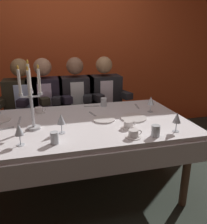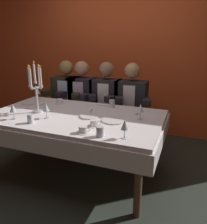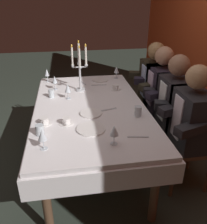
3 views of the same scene
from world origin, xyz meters
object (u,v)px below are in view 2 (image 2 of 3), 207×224
Objects in this scene: candelabra at (36,89)px; water_tumbler_1 at (112,104)px; dining_table at (75,125)px; dinner_plate_0 at (114,120)px; coffee_cup_0 at (83,130)px; water_tumbler_2 at (30,119)px; seated_diner_2 at (107,97)px; coffee_cup_2 at (60,101)px; seated_diner_0 at (68,94)px; wine_glass_5 at (13,108)px; seated_diner_1 at (83,95)px; water_tumbler_0 at (100,132)px; dinner_plate_2 at (30,103)px; dinner_plate_1 at (90,116)px; wine_glass_2 at (46,108)px; wine_glass_0 at (140,109)px; wine_glass_1 at (37,91)px; wine_glass_3 at (125,125)px; seated_diner_3 at (131,100)px; coffee_cup_1 at (94,123)px.

candelabra is 5.99× the size of water_tumbler_1.
dinner_plate_0 is (0.47, -0.04, 0.13)m from dining_table.
coffee_cup_0 is (-0.16, -0.39, 0.02)m from dinner_plate_0.
seated_diner_2 reaches higher than water_tumbler_2.
water_tumbler_2 is 0.75m from coffee_cup_2.
seated_diner_0 is 0.64m from seated_diner_2.
seated_diner_2 is at bearing 65.31° from wine_glass_5.
candelabra is at bearing -96.26° from seated_diner_1.
seated_diner_2 reaches higher than water_tumbler_0.
dinner_plate_2 is 0.77m from water_tumbler_2.
dinner_plate_1 is 0.17× the size of seated_diner_2.
seated_diner_0 reaches higher than wine_glass_2.
water_tumbler_2 is at bearing -140.73° from dinner_plate_1.
dinner_plate_1 is at bearing -167.46° from wine_glass_0.
wine_glass_1 is at bearing 159.36° from dinner_plate_0.
candelabra is 1.10m from seated_diner_2.
coffee_cup_0 reaches higher than dinner_plate_2.
dinner_plate_2 is at bearing 139.52° from candelabra.
coffee_cup_0 is (1.12, -0.87, -0.09)m from wine_glass_1.
seated_diner_1 reaches higher than coffee_cup_0.
wine_glass_3 is at bearing -38.67° from dinner_plate_1.
coffee_cup_1 is at bearing -93.79° from seated_diner_3.
candelabra is 3.50× the size of wine_glass_0.
wine_glass_2 is at bearing -119.96° from seated_diner_3.
wine_glass_3 reaches higher than dinner_plate_1.
dinner_plate_0 is 0.72m from wine_glass_2.
candelabra is (-0.44, -0.06, 0.39)m from dining_table.
dinner_plate_0 is at bearing -68.76° from water_tumbler_1.
seated_diner_2 reaches higher than wine_glass_0.
wine_glass_3 is at bearing -78.05° from seated_diner_3.
wine_glass_0 is 0.13× the size of seated_diner_2.
dining_table is at bearing 44.27° from wine_glass_2.
seated_diner_1 is at bearing 180.00° from seated_diner_2.
seated_diner_0 is at bearing 149.05° from wine_glass_0.
dining_table is at bearing -171.41° from wine_glass_0.
coffee_cup_1 is (-0.35, 0.17, -0.09)m from wine_glass_3.
dinner_plate_1 is 1.04m from seated_diner_1.
wine_glass_5 is (-1.21, 0.06, -0.00)m from wine_glass_3.
wine_glass_5 reaches higher than water_tumbler_2.
coffee_cup_0 is (0.53, -0.22, -0.09)m from wine_glass_2.
coffee_cup_0 is 1.47m from seated_diner_1.
candelabra reaches higher than seated_diner_2.
seated_diner_2 is (0.64, 0.00, 0.00)m from seated_diner_0.
wine_glass_1 is at bearing 150.28° from wine_glass_3.
seated_diner_2 reaches higher than wine_glass_2.
dinner_plate_1 is 1.27× the size of wine_glass_2.
dinner_plate_2 is 0.63m from wine_glass_5.
seated_diner_1 reaches higher than water_tumbler_2.
dinner_plate_0 is 1.26m from dinner_plate_2.
seated_diner_1 is at bearing 116.17° from coffee_cup_0.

